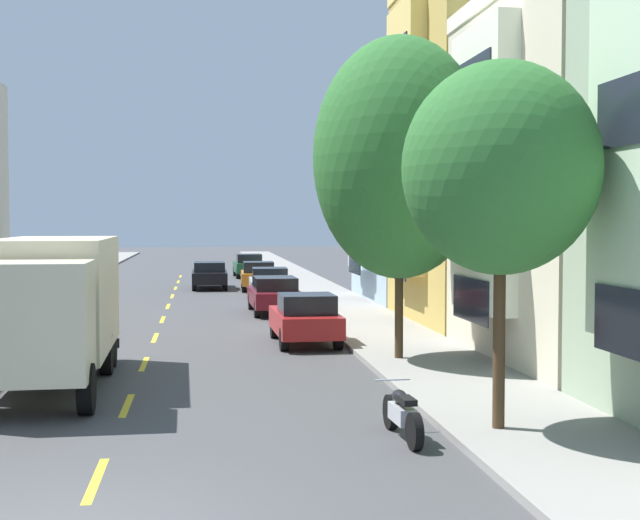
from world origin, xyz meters
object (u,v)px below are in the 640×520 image
object	(u,v)px
parked_sedan_burgundy	(274,294)
parked_hatchback_forest	(248,265)
street_tree_nearest	(501,168)
moving_black_sedan	(209,275)
street_tree_second	(400,158)
parked_motorcycle	(402,414)
parked_hatchback_sky	(28,308)
delivery_box_truck	(51,302)
parked_hatchback_orange	(258,276)
parked_hatchback_red	(305,318)
parked_hatchback_silver	(269,284)

from	to	relation	value
parked_sedan_burgundy	parked_hatchback_forest	size ratio (longest dim) A/B	1.12
street_tree_nearest	parked_hatchback_forest	bearing A→B (deg)	92.85
moving_black_sedan	parked_hatchback_forest	bearing A→B (deg)	74.39
street_tree_second	parked_sedan_burgundy	bearing A→B (deg)	99.96
street_tree_nearest	parked_motorcycle	bearing A→B (deg)	179.57
parked_hatchback_sky	parked_hatchback_forest	world-z (taller)	same
parked_sedan_burgundy	parked_hatchback_sky	distance (m)	9.49
delivery_box_truck	parked_hatchback_forest	distance (m)	36.75
moving_black_sedan	parked_sedan_burgundy	bearing A→B (deg)	-79.28
street_tree_second	moving_black_sedan	distance (m)	26.00
delivery_box_truck	parked_hatchback_orange	world-z (taller)	delivery_box_truck
parked_hatchback_red	parked_hatchback_forest	xyz separation A→B (m)	(-0.12, 30.49, 0.00)
parked_hatchback_silver	parked_motorcycle	distance (m)	25.56
parked_hatchback_orange	parked_motorcycle	size ratio (longest dim) A/B	1.97
parked_sedan_burgundy	parked_hatchback_silver	distance (m)	5.60
parked_hatchback_orange	parked_hatchback_sky	distance (m)	17.87
parked_hatchback_red	moving_black_sedan	bearing A→B (deg)	97.00
delivery_box_truck	parked_hatchback_red	distance (m)	8.54
parked_hatchback_red	parked_hatchback_sky	bearing A→B (deg)	153.53
delivery_box_truck	parked_hatchback_silver	xyz separation A→B (m)	(6.25, 19.98, -1.09)
parked_hatchback_red	parked_motorcycle	world-z (taller)	parked_hatchback_red
parked_motorcycle	parked_hatchback_red	bearing A→B (deg)	91.58
street_tree_second	delivery_box_truck	size ratio (longest dim) A/B	1.07
street_tree_second	parked_hatchback_red	distance (m)	6.11
parked_hatchback_red	parked_hatchback_orange	distance (m)	20.02
street_tree_nearest	parked_sedan_burgundy	distance (m)	20.43
delivery_box_truck	street_tree_second	bearing A→B (deg)	13.79
parked_sedan_burgundy	parked_hatchback_sky	xyz separation A→B (m)	(-8.43, -4.35, 0.01)
parked_hatchback_red	parked_hatchback_orange	size ratio (longest dim) A/B	1.00
parked_hatchback_sky	street_tree_second	bearing A→B (deg)	-37.08
parked_hatchback_silver	parked_hatchback_orange	bearing A→B (deg)	91.44
street_tree_nearest	parked_hatchback_silver	xyz separation A→B (m)	(-1.96, 25.57, -3.73)
parked_hatchback_red	parked_hatchback_forest	bearing A→B (deg)	90.23
parked_hatchback_red	parked_motorcycle	bearing A→B (deg)	-88.42
street_tree_second	delivery_box_truck	world-z (taller)	street_tree_second
parked_hatchback_sky	parked_motorcycle	world-z (taller)	parked_hatchback_sky
parked_hatchback_forest	moving_black_sedan	size ratio (longest dim) A/B	0.90
parked_hatchback_red	parked_hatchback_orange	world-z (taller)	same
parked_sedan_burgundy	parked_hatchback_red	bearing A→B (deg)	-88.62
street_tree_nearest	parked_hatchback_red	xyz separation A→B (m)	(-1.96, 11.32, -3.73)
parked_hatchback_orange	parked_hatchback_forest	distance (m)	10.47
parked_hatchback_sky	parked_hatchback_red	bearing A→B (deg)	-26.47
street_tree_nearest	parked_hatchback_silver	distance (m)	25.91
parked_sedan_burgundy	parked_hatchback_red	size ratio (longest dim) A/B	1.12
parked_hatchback_silver	moving_black_sedan	bearing A→B (deg)	110.07
parked_sedan_burgundy	parked_hatchback_orange	xyz separation A→B (m)	(0.07, 11.37, 0.01)
street_tree_second	parked_hatchback_forest	distance (m)	34.56
parked_sedan_burgundy	moving_black_sedan	xyz separation A→B (m)	(-2.43, 12.83, 0.00)
parked_sedan_burgundy	parked_hatchback_red	distance (m)	8.66
street_tree_second	parked_hatchback_orange	bearing A→B (deg)	95.07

